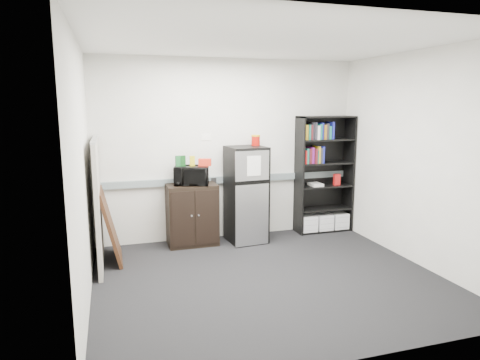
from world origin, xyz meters
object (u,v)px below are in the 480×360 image
Objects in this scene: bookshelf at (324,175)px; microwave at (192,175)px; refrigerator at (246,195)px; cubicle_partition at (98,202)px; cabinet at (192,215)px.

microwave is at bearing -177.86° from bookshelf.
refrigerator reaches higher than microwave.
cubicle_partition reaches higher than refrigerator.
cubicle_partition is 1.39m from cabinet.
bookshelf is 2.07× the size of cabinet.
microwave is 0.87m from refrigerator.
cabinet is 1.85× the size of microwave.
cubicle_partition reaches higher than cabinet.
bookshelf is 1.14× the size of cubicle_partition.
cabinet is at bearing 169.02° from refrigerator.
cabinet is 0.85m from refrigerator.
cubicle_partition is at bearing -147.71° from microwave.
refrigerator is at bearing 9.31° from cubicle_partition.
refrigerator is (0.80, -0.06, -0.32)m from microwave.
refrigerator is at bearing -173.89° from bookshelf.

